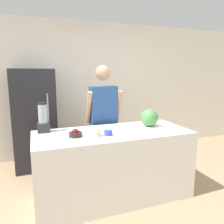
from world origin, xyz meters
The scene contains 11 objects.
ground_plane centered at (0.00, 0.00, 0.00)m, with size 14.00×14.00×0.00m, color tan.
wall_back centered at (0.00, 2.15, 1.30)m, with size 8.00×0.06×2.60m.
counter_island centered at (0.00, 0.41, 0.45)m, with size 1.99×0.82×0.89m.
refrigerator centered at (-0.93, 1.77, 0.85)m, with size 0.69×0.69×1.70m.
person centered at (0.07, 1.03, 0.91)m, with size 0.54×0.27×1.75m.
cutting_board centered at (0.57, 0.46, 0.90)m, with size 0.34×0.26×0.01m.
watermelon centered at (0.55, 0.46, 1.03)m, with size 0.24×0.24×0.24m.
bowl_cherries centered at (-0.49, 0.36, 0.93)m, with size 0.15×0.15×0.10m.
bowl_cream centered at (-0.27, 0.31, 0.94)m, with size 0.13×0.13×0.12m.
bowl_small_blue centered at (-0.11, 0.28, 0.92)m, with size 0.10×0.10×0.06m.
blender centered at (-0.84, 0.70, 1.05)m, with size 0.15×0.15×0.38m.
Camera 1 is at (-0.94, -2.13, 1.64)m, focal length 35.00 mm.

